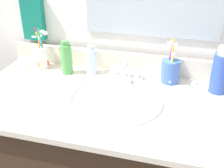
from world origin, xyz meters
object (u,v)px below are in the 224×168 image
at_px(bottle_shampoo_blue, 220,72).
at_px(soap_bar, 22,64).
at_px(bottle_toner_green, 66,58).
at_px(hand_towel, 33,17).
at_px(faucet, 125,73).
at_px(bottle_gel_clear, 91,61).
at_px(cup_blue_plastic, 170,70).
at_px(cup_white_ceramic, 42,56).

distance_m(bottle_shampoo_blue, soap_bar, 0.91).
height_order(bottle_toner_green, soap_bar, bottle_toner_green).
height_order(hand_towel, faucet, hand_towel).
bearing_deg(bottle_gel_clear, bottle_shampoo_blue, -3.53).
bearing_deg(bottle_toner_green, soap_bar, 178.46).
height_order(hand_towel, bottle_toner_green, hand_towel).
relative_size(faucet, bottle_toner_green, 1.01).
relative_size(bottle_shampoo_blue, bottle_gel_clear, 1.45).
distance_m(hand_towel, soap_bar, 0.24).
xyz_separation_m(hand_towel, bottle_shampoo_blue, (0.88, -0.12, -0.13)).
bearing_deg(bottle_shampoo_blue, bottle_toner_green, 179.56).
bearing_deg(hand_towel, cup_blue_plastic, -6.85).
bearing_deg(faucet, hand_towel, 168.31).
relative_size(faucet, cup_blue_plastic, 0.81).
distance_m(hand_towel, faucet, 0.53).
height_order(faucet, cup_blue_plastic, cup_blue_plastic).
height_order(bottle_gel_clear, cup_white_ceramic, cup_white_ceramic).
distance_m(bottle_gel_clear, bottle_toner_green, 0.11).
bearing_deg(cup_blue_plastic, bottle_shampoo_blue, -11.09).
distance_m(bottle_shampoo_blue, cup_blue_plastic, 0.20).
distance_m(faucet, bottle_shampoo_blue, 0.40).
relative_size(hand_towel, bottle_gel_clear, 1.62).
xyz_separation_m(bottle_shampoo_blue, bottle_gel_clear, (-0.56, 0.03, -0.03)).
xyz_separation_m(faucet, bottle_toner_green, (-0.27, -0.02, 0.05)).
xyz_separation_m(faucet, cup_white_ceramic, (-0.42, 0.02, 0.03)).
xyz_separation_m(faucet, soap_bar, (-0.52, -0.01, -0.02)).
relative_size(hand_towel, soap_bar, 3.44).
height_order(faucet, bottle_shampoo_blue, bottle_shampoo_blue).
xyz_separation_m(bottle_toner_green, soap_bar, (-0.24, 0.01, -0.06)).
bearing_deg(bottle_gel_clear, cup_white_ceramic, 179.69).
bearing_deg(bottle_shampoo_blue, bottle_gel_clear, 176.47).
bearing_deg(bottle_shampoo_blue, cup_blue_plastic, 168.91).
distance_m(bottle_toner_green, cup_white_ceramic, 0.15).
bearing_deg(cup_white_ceramic, hand_towel, 128.80).
xyz_separation_m(hand_towel, cup_blue_plastic, (0.68, -0.08, -0.16)).
bearing_deg(cup_blue_plastic, hand_towel, 173.15).
bearing_deg(bottle_gel_clear, bottle_toner_green, -165.09).
distance_m(faucet, cup_white_ceramic, 0.42).
relative_size(bottle_toner_green, cup_blue_plastic, 0.80).
relative_size(hand_towel, cup_blue_plastic, 1.11).
distance_m(bottle_toner_green, cup_blue_plastic, 0.47).
distance_m(faucet, bottle_toner_green, 0.28).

